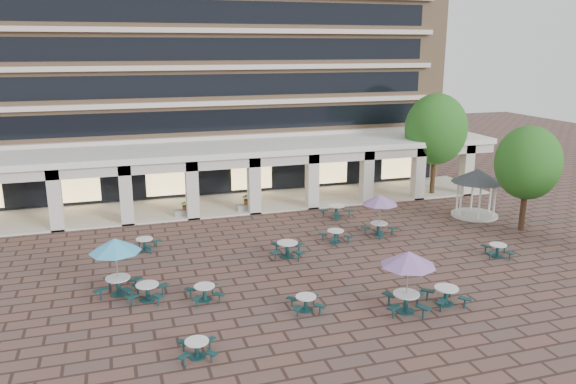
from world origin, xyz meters
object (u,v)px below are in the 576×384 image
at_px(planter_left, 185,211).
at_px(planter_right, 247,203).
at_px(picnic_table_2, 306,302).
at_px(gazebo, 477,181).
at_px(picnic_table_0, 197,347).

height_order(planter_left, planter_right, planter_right).
bearing_deg(planter_left, picnic_table_2, -78.40).
bearing_deg(gazebo, picnic_table_2, -147.42).
xyz_separation_m(picnic_table_2, gazebo, (15.60, 9.97, 2.02)).
bearing_deg(picnic_table_2, picnic_table_0, -150.77).
bearing_deg(picnic_table_2, gazebo, 36.60).
height_order(picnic_table_2, planter_right, planter_right).
height_order(picnic_table_0, picnic_table_2, picnic_table_2).
relative_size(picnic_table_2, planter_right, 1.07).
xyz_separation_m(planter_left, planter_right, (4.30, 0.00, 0.14)).
bearing_deg(picnic_table_0, planter_right, 77.09).
bearing_deg(planter_right, picnic_table_0, -108.96).
relative_size(picnic_table_0, gazebo, 0.47).
distance_m(picnic_table_0, picnic_table_2, 5.62).
xyz_separation_m(gazebo, planter_right, (-14.51, 5.64, -1.84)).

